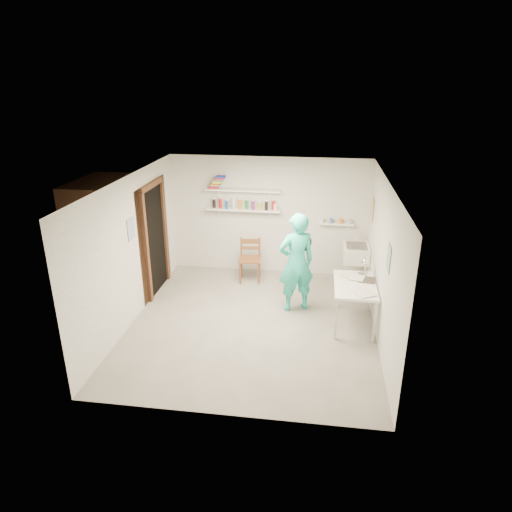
# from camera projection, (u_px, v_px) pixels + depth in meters

# --- Properties ---
(floor) EXTENTS (4.00, 4.50, 0.02)m
(floor) POSITION_uv_depth(u_px,v_px,m) (253.00, 323.00, 7.63)
(floor) COLOR slate
(floor) RESTS_ON ground
(ceiling) EXTENTS (4.00, 4.50, 0.02)m
(ceiling) POSITION_uv_depth(u_px,v_px,m) (252.00, 180.00, 6.74)
(ceiling) COLOR silver
(ceiling) RESTS_ON wall_back
(wall_back) EXTENTS (4.00, 0.02, 2.40)m
(wall_back) POSITION_uv_depth(u_px,v_px,m) (269.00, 216.00, 9.27)
(wall_back) COLOR silver
(wall_back) RESTS_ON ground
(wall_front) EXTENTS (4.00, 0.02, 2.40)m
(wall_front) POSITION_uv_depth(u_px,v_px,m) (223.00, 330.00, 5.10)
(wall_front) COLOR silver
(wall_front) RESTS_ON ground
(wall_left) EXTENTS (0.02, 4.50, 2.40)m
(wall_left) POSITION_uv_depth(u_px,v_px,m) (131.00, 250.00, 7.44)
(wall_left) COLOR silver
(wall_left) RESTS_ON ground
(wall_right) EXTENTS (0.02, 4.50, 2.40)m
(wall_right) POSITION_uv_depth(u_px,v_px,m) (383.00, 263.00, 6.92)
(wall_right) COLOR silver
(wall_right) RESTS_ON ground
(doorway_recess) EXTENTS (0.02, 0.90, 2.00)m
(doorway_recess) POSITION_uv_depth(u_px,v_px,m) (155.00, 240.00, 8.48)
(doorway_recess) COLOR black
(doorway_recess) RESTS_ON wall_left
(corridor_box) EXTENTS (1.40, 1.50, 2.10)m
(corridor_box) POSITION_uv_depth(u_px,v_px,m) (119.00, 236.00, 8.56)
(corridor_box) COLOR brown
(corridor_box) RESTS_ON ground
(door_lintel) EXTENTS (0.06, 1.05, 0.10)m
(door_lintel) POSITION_uv_depth(u_px,v_px,m) (151.00, 185.00, 8.09)
(door_lintel) COLOR brown
(door_lintel) RESTS_ON wall_left
(door_jamb_near) EXTENTS (0.06, 0.10, 2.00)m
(door_jamb_near) POSITION_uv_depth(u_px,v_px,m) (146.00, 250.00, 8.02)
(door_jamb_near) COLOR brown
(door_jamb_near) RESTS_ON ground
(door_jamb_far) EXTENTS (0.06, 0.10, 2.00)m
(door_jamb_far) POSITION_uv_depth(u_px,v_px,m) (165.00, 232.00, 8.94)
(door_jamb_far) COLOR brown
(door_jamb_far) RESTS_ON ground
(shelf_lower) EXTENTS (1.50, 0.22, 0.03)m
(shelf_lower) POSITION_uv_depth(u_px,v_px,m) (243.00, 210.00, 9.16)
(shelf_lower) COLOR white
(shelf_lower) RESTS_ON wall_back
(shelf_upper) EXTENTS (1.50, 0.22, 0.03)m
(shelf_upper) POSITION_uv_depth(u_px,v_px,m) (243.00, 190.00, 9.01)
(shelf_upper) COLOR white
(shelf_upper) RESTS_ON wall_back
(ledge_shelf) EXTENTS (0.70, 0.14, 0.03)m
(ledge_shelf) POSITION_uv_depth(u_px,v_px,m) (336.00, 224.00, 9.04)
(ledge_shelf) COLOR white
(ledge_shelf) RESTS_ON wall_back
(poster_left) EXTENTS (0.01, 0.28, 0.36)m
(poster_left) POSITION_uv_depth(u_px,v_px,m) (131.00, 229.00, 7.36)
(poster_left) COLOR #334C7F
(poster_left) RESTS_ON wall_left
(poster_right_a) EXTENTS (0.01, 0.34, 0.42)m
(poster_right_a) POSITION_uv_depth(u_px,v_px,m) (372.00, 209.00, 8.46)
(poster_right_a) COLOR #995933
(poster_right_a) RESTS_ON wall_right
(poster_right_b) EXTENTS (0.01, 0.30, 0.38)m
(poster_right_b) POSITION_uv_depth(u_px,v_px,m) (388.00, 258.00, 6.31)
(poster_right_b) COLOR #3F724C
(poster_right_b) RESTS_ON wall_right
(belfast_sink) EXTENTS (0.48, 0.60, 0.30)m
(belfast_sink) POSITION_uv_depth(u_px,v_px,m) (356.00, 253.00, 8.71)
(belfast_sink) COLOR white
(belfast_sink) RESTS_ON wall_right
(man) EXTENTS (0.76, 0.65, 1.76)m
(man) POSITION_uv_depth(u_px,v_px,m) (296.00, 263.00, 7.78)
(man) COLOR #27C5AF
(man) RESTS_ON ground
(wall_clock) EXTENTS (0.30, 0.16, 0.32)m
(wall_clock) POSITION_uv_depth(u_px,v_px,m) (303.00, 243.00, 7.84)
(wall_clock) COLOR beige
(wall_clock) RESTS_ON man
(wooden_chair) EXTENTS (0.46, 0.44, 0.91)m
(wooden_chair) POSITION_uv_depth(u_px,v_px,m) (250.00, 259.00, 9.05)
(wooden_chair) COLOR brown
(wooden_chair) RESTS_ON ground
(work_table) EXTENTS (0.66, 1.10, 0.73)m
(work_table) POSITION_uv_depth(u_px,v_px,m) (353.00, 304.00, 7.46)
(work_table) COLOR white
(work_table) RESTS_ON ground
(desk_lamp) EXTENTS (0.14, 0.14, 0.14)m
(desk_lamp) POSITION_uv_depth(u_px,v_px,m) (366.00, 262.00, 7.62)
(desk_lamp) COLOR silver
(desk_lamp) RESTS_ON work_table
(spray_cans) EXTENTS (1.32, 0.06, 0.17)m
(spray_cans) POSITION_uv_depth(u_px,v_px,m) (243.00, 205.00, 9.12)
(spray_cans) COLOR black
(spray_cans) RESTS_ON shelf_lower
(book_stack) EXTENTS (0.34, 0.14, 0.25)m
(book_stack) POSITION_uv_depth(u_px,v_px,m) (217.00, 182.00, 9.02)
(book_stack) COLOR red
(book_stack) RESTS_ON shelf_upper
(ledge_pots) EXTENTS (0.48, 0.07, 0.09)m
(ledge_pots) POSITION_uv_depth(u_px,v_px,m) (336.00, 221.00, 9.02)
(ledge_pots) COLOR silver
(ledge_pots) RESTS_ON ledge_shelf
(papers) EXTENTS (0.30, 0.22, 0.02)m
(papers) POSITION_uv_depth(u_px,v_px,m) (355.00, 283.00, 7.32)
(papers) COLOR silver
(papers) RESTS_ON work_table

